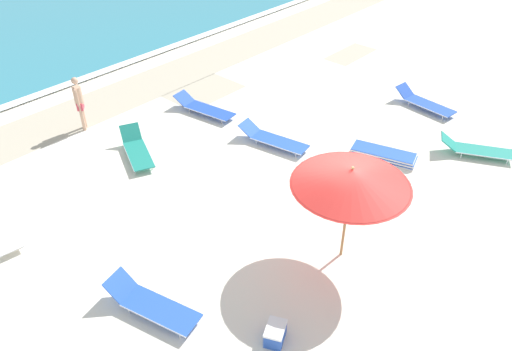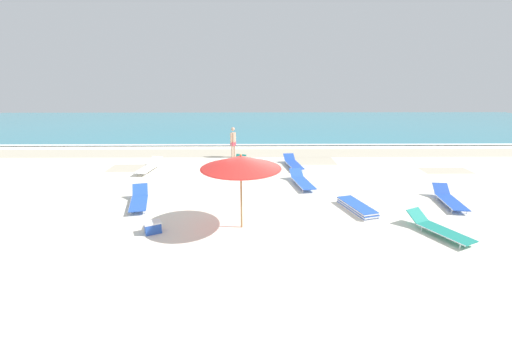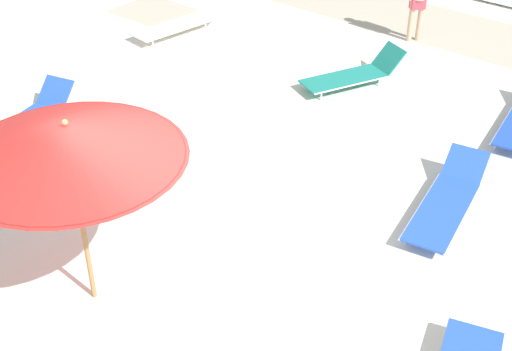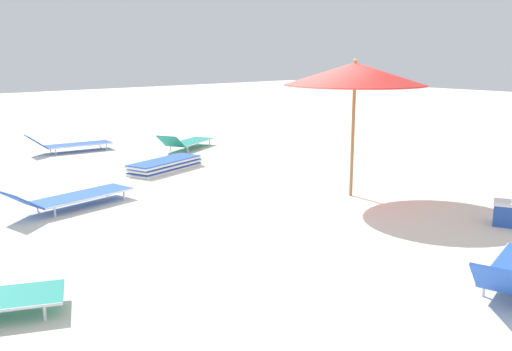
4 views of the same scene
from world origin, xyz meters
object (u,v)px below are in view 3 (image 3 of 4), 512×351
sun_lounger_beside_umbrella (27,120)px  sun_lounger_near_water_left (447,201)px  sun_lounger_near_water_right (181,23)px  sun_lounger_mid_beach_pair_b (354,74)px  beach_umbrella (68,142)px

sun_lounger_beside_umbrella → sun_lounger_near_water_left: bearing=5.9°
sun_lounger_beside_umbrella → sun_lounger_near_water_right: size_ratio=0.90×
sun_lounger_near_water_left → sun_lounger_near_water_right: bearing=152.4°
sun_lounger_mid_beach_pair_b → sun_lounger_near_water_right: bearing=-153.0°
beach_umbrella → sun_lounger_near_water_left: (2.53, 4.20, -1.97)m
sun_lounger_beside_umbrella → sun_lounger_mid_beach_pair_b: (3.28, 4.86, 0.00)m
beach_umbrella → sun_lounger_mid_beach_pair_b: (-0.62, 6.76, -1.95)m
sun_lounger_near_water_right → beach_umbrella: bearing=-45.1°
sun_lounger_beside_umbrella → sun_lounger_near_water_left: sun_lounger_beside_umbrella is taller
sun_lounger_near_water_left → sun_lounger_near_water_right: 7.78m
sun_lounger_near_water_left → sun_lounger_mid_beach_pair_b: sun_lounger_mid_beach_pair_b is taller
beach_umbrella → sun_lounger_near_water_right: bearing=126.6°
beach_umbrella → sun_lounger_near_water_right: (-4.88, 6.57, -1.97)m
beach_umbrella → sun_lounger_near_water_left: beach_umbrella is taller
sun_lounger_near_water_right → sun_lounger_mid_beach_pair_b: bearing=10.8°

